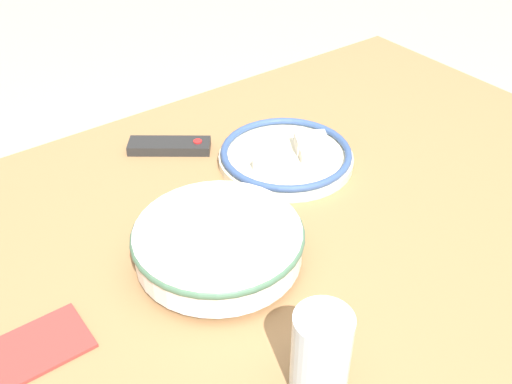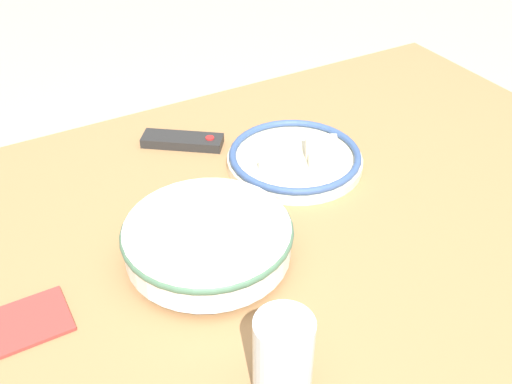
{
  "view_description": "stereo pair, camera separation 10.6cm",
  "coord_description": "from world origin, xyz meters",
  "views": [
    {
      "loc": [
        -0.54,
        -0.64,
        1.42
      ],
      "look_at": [
        -0.03,
        0.05,
        0.77
      ],
      "focal_mm": 42.0,
      "sensor_mm": 36.0,
      "label": 1
    },
    {
      "loc": [
        -0.45,
        -0.7,
        1.42
      ],
      "look_at": [
        -0.03,
        0.05,
        0.77
      ],
      "focal_mm": 42.0,
      "sensor_mm": 36.0,
      "label": 2
    }
  ],
  "objects": [
    {
      "name": "noodle_bowl",
      "position": [
        -0.16,
        -0.03,
        0.78
      ],
      "size": [
        0.28,
        0.28,
        0.07
      ],
      "color": "silver",
      "rests_on": "dining_table"
    },
    {
      "name": "folded_napkin",
      "position": [
        -0.47,
        -0.03,
        0.74
      ],
      "size": [
        0.14,
        0.1,
        0.01
      ],
      "color": "#B2332D",
      "rests_on": "dining_table"
    },
    {
      "name": "food_plate",
      "position": [
        0.11,
        0.13,
        0.76
      ],
      "size": [
        0.27,
        0.27,
        0.05
      ],
      "color": "beige",
      "rests_on": "dining_table"
    },
    {
      "name": "tv_remote",
      "position": [
        -0.06,
        0.31,
        0.75
      ],
      "size": [
        0.17,
        0.14,
        0.02
      ],
      "rotation": [
        0.0,
        0.0,
        4.07
      ],
      "color": "black",
      "rests_on": "dining_table"
    },
    {
      "name": "drinking_glass",
      "position": [
        -0.19,
        -0.31,
        0.81
      ],
      "size": [
        0.08,
        0.08,
        0.13
      ],
      "color": "silver",
      "rests_on": "dining_table"
    },
    {
      "name": "dining_table",
      "position": [
        0.0,
        0.0,
        0.67
      ],
      "size": [
        1.47,
        0.98,
        0.74
      ],
      "color": "olive",
      "rests_on": "ground_plane"
    }
  ]
}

